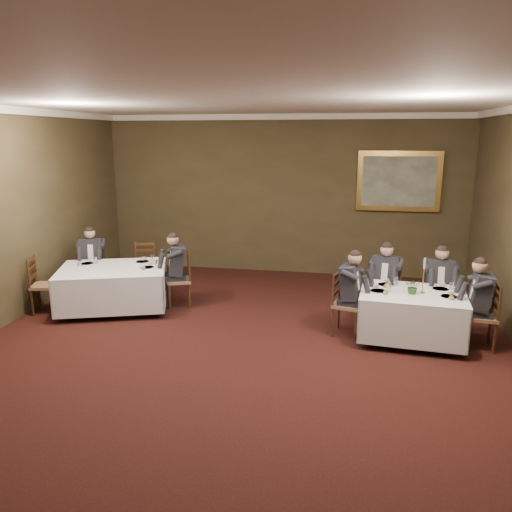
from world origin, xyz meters
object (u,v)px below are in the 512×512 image
(diner_main_backright, at_px, (437,295))
(chair_sec_backleft, at_px, (94,280))
(table_second, at_px, (113,285))
(diner_sec_backleft, at_px, (93,269))
(diner_main_endleft, at_px, (348,303))
(diner_main_endright, at_px, (481,315))
(chair_sec_backright, at_px, (146,278))
(painting, at_px, (399,181))
(chair_main_endleft, at_px, (346,317))
(table_main, at_px, (412,313))
(chair_sec_endleft, at_px, (45,297))
(chair_main_backleft, at_px, (385,304))
(diner_main_backleft, at_px, (385,291))
(candlestick, at_px, (423,280))
(chair_main_endright, at_px, (480,329))
(centerpiece, at_px, (413,286))
(chair_sec_endright, at_px, (180,291))
(chair_main_backright, at_px, (436,309))
(diner_sec_endright, at_px, (179,279))

(diner_main_backright, xyz_separation_m, chair_sec_backleft, (-6.33, 0.50, -0.23))
(table_second, relative_size, diner_sec_backleft, 1.64)
(diner_main_endleft, bearing_deg, diner_main_backright, 127.01)
(diner_main_endright, distance_m, chair_sec_backright, 6.10)
(diner_main_endright, bearing_deg, painting, 18.30)
(diner_main_backright, bearing_deg, chair_main_endleft, 21.09)
(table_main, relative_size, chair_sec_endleft, 1.63)
(chair_main_backleft, height_order, diner_main_endleft, diner_main_endleft)
(diner_main_backright, height_order, diner_main_endright, same)
(diner_main_backleft, relative_size, diner_main_backright, 1.00)
(chair_sec_backleft, relative_size, candlestick, 1.82)
(candlestick, bearing_deg, chair_sec_endleft, 179.12)
(chair_main_endleft, xyz_separation_m, diner_main_endleft, (0.01, -0.00, 0.23))
(chair_main_endleft, distance_m, chair_main_endright, 1.93)
(table_second, height_order, chair_main_backleft, chair_main_backleft)
(diner_main_endleft, relative_size, diner_sec_backleft, 1.00)
(diner_main_endright, bearing_deg, chair_sec_endleft, 92.13)
(chair_main_endright, height_order, candlestick, candlestick)
(diner_sec_backleft, bearing_deg, chair_sec_endleft, 53.82)
(diner_main_endright, bearing_deg, centerpiece, 92.43)
(diner_main_backright, distance_m, diner_sec_backleft, 6.35)
(centerpiece, bearing_deg, chair_sec_backleft, 167.54)
(chair_main_backleft, height_order, painting, painting)
(chair_sec_backleft, height_order, painting, painting)
(chair_main_endleft, xyz_separation_m, chair_sec_backright, (-3.96, 1.48, 0.00))
(diner_main_backleft, distance_m, chair_sec_backright, 4.65)
(chair_main_backleft, height_order, chair_main_endleft, same)
(table_second, xyz_separation_m, chair_sec_endleft, (-1.11, -0.39, -0.17))
(chair_sec_backleft, bearing_deg, diner_main_endleft, 147.13)
(chair_sec_backleft, xyz_separation_m, chair_sec_endright, (1.89, -0.35, 0.00))
(diner_main_backright, xyz_separation_m, chair_sec_endright, (-4.44, 0.15, -0.23))
(chair_main_backleft, distance_m, painting, 3.32)
(chair_sec_backleft, xyz_separation_m, chair_sec_endleft, (-0.32, -1.12, 0.00))
(table_main, height_order, chair_main_endright, chair_main_endright)
(chair_main_backleft, xyz_separation_m, chair_sec_backright, (-4.58, 0.74, 0.00))
(candlestick, bearing_deg, diner_main_endleft, 176.49)
(chair_main_endleft, xyz_separation_m, diner_sec_backleft, (-4.89, 1.14, 0.23))
(chair_main_backright, height_order, centerpiece, centerpiece)
(diner_main_endleft, bearing_deg, chair_sec_endright, -92.54)
(table_second, relative_size, centerpiece, 9.03)
(table_second, xyz_separation_m, diner_main_endright, (6.03, -0.58, 0.06))
(chair_main_endleft, xyz_separation_m, centerpiece, (0.95, -0.14, 0.60))
(chair_sec_backleft, xyz_separation_m, diner_sec_backleft, (0.00, -0.01, 0.23))
(table_second, bearing_deg, chair_sec_endright, 19.21)
(chair_main_backright, height_order, chair_sec_backleft, same)
(chair_sec_endleft, xyz_separation_m, candlestick, (6.32, -0.10, 0.68))
(table_second, height_order, diner_sec_endright, diner_sec_endright)
(diner_main_backleft, relative_size, chair_sec_backleft, 1.35)
(diner_main_endleft, distance_m, chair_sec_backright, 4.24)
(table_main, relative_size, table_second, 0.74)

